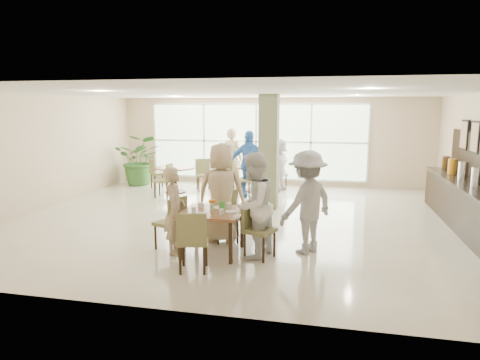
% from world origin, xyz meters
% --- Properties ---
extents(ground, '(10.00, 10.00, 0.00)m').
position_xyz_m(ground, '(0.00, 0.00, 0.00)').
color(ground, beige).
rests_on(ground, ground).
extents(room_shell, '(10.00, 10.00, 10.00)m').
position_xyz_m(room_shell, '(0.00, 0.00, 1.70)').
color(room_shell, white).
rests_on(room_shell, ground).
extents(window_bank, '(7.00, 0.04, 7.00)m').
position_xyz_m(window_bank, '(-0.50, 4.46, 1.40)').
color(window_bank, silver).
rests_on(window_bank, ground).
extents(column, '(0.45, 0.45, 2.80)m').
position_xyz_m(column, '(0.40, 1.20, 1.40)').
color(column, '#616748').
rests_on(column, ground).
extents(main_table, '(1.02, 1.02, 0.75)m').
position_xyz_m(main_table, '(-0.03, -2.35, 0.66)').
color(main_table, brown).
rests_on(main_table, ground).
extents(round_table_left, '(1.16, 1.16, 0.75)m').
position_xyz_m(round_table_left, '(-2.59, 2.63, 0.59)').
color(round_table_left, brown).
rests_on(round_table_left, ground).
extents(round_table_right, '(1.06, 1.06, 0.75)m').
position_xyz_m(round_table_right, '(-0.36, 3.34, 0.56)').
color(round_table_right, brown).
rests_on(round_table_right, ground).
extents(chairs_main_table, '(2.22, 2.09, 0.95)m').
position_xyz_m(chairs_main_table, '(-0.03, -2.37, 0.47)').
color(chairs_main_table, olive).
rests_on(chairs_main_table, ground).
extents(chairs_table_left, '(2.11, 1.77, 0.95)m').
position_xyz_m(chairs_table_left, '(-2.61, 2.67, 0.47)').
color(chairs_table_left, olive).
rests_on(chairs_table_left, ground).
extents(chairs_table_right, '(2.09, 1.82, 0.95)m').
position_xyz_m(chairs_table_right, '(-0.43, 3.33, 0.47)').
color(chairs_table_right, olive).
rests_on(chairs_table_right, ground).
extents(tabletop_clutter, '(0.74, 0.69, 0.21)m').
position_xyz_m(tabletop_clutter, '(-0.01, -2.36, 0.81)').
color(tabletop_clutter, white).
rests_on(tabletop_clutter, main_table).
extents(buffet_counter, '(0.64, 4.70, 1.95)m').
position_xyz_m(buffet_counter, '(4.70, 0.51, 0.55)').
color(buffet_counter, black).
rests_on(buffet_counter, ground).
extents(framed_art_a, '(0.05, 0.55, 0.70)m').
position_xyz_m(framed_art_a, '(4.95, 1.00, 1.85)').
color(framed_art_a, black).
rests_on(framed_art_a, ground).
extents(framed_art_b, '(0.05, 0.55, 0.70)m').
position_xyz_m(framed_art_b, '(4.95, 1.80, 1.85)').
color(framed_art_b, black).
rests_on(framed_art_b, ground).
extents(potted_plant, '(1.64, 1.64, 1.63)m').
position_xyz_m(potted_plant, '(-4.15, 3.59, 0.81)').
color(potted_plant, '#2D5F26').
rests_on(potted_plant, ground).
extents(teen_left, '(0.47, 0.61, 1.50)m').
position_xyz_m(teen_left, '(-0.68, -2.44, 0.75)').
color(teen_left, tan).
rests_on(teen_left, ground).
extents(teen_far, '(0.93, 0.55, 1.85)m').
position_xyz_m(teen_far, '(-0.05, -1.65, 0.93)').
color(teen_far, tan).
rests_on(teen_far, ground).
extents(teen_right, '(0.90, 1.02, 1.77)m').
position_xyz_m(teen_right, '(0.68, -2.37, 0.88)').
color(teen_right, white).
rests_on(teen_right, ground).
extents(teen_standing, '(1.23, 1.30, 1.77)m').
position_xyz_m(teen_standing, '(1.53, -1.95, 0.89)').
color(teen_standing, '#9F9FA1').
rests_on(teen_standing, ground).
extents(adult_a, '(1.24, 0.96, 1.86)m').
position_xyz_m(adult_a, '(-0.37, 2.53, 0.93)').
color(adult_a, '#437ECA').
rests_on(adult_a, ground).
extents(adult_b, '(1.07, 1.60, 1.59)m').
position_xyz_m(adult_b, '(0.39, 3.43, 0.80)').
color(adult_b, white).
rests_on(adult_b, ground).
extents(adult_standing, '(0.75, 0.57, 1.86)m').
position_xyz_m(adult_standing, '(-1.15, 3.81, 0.93)').
color(adult_standing, tan).
rests_on(adult_standing, ground).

